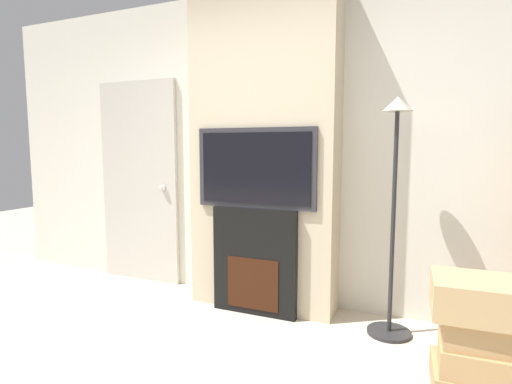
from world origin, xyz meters
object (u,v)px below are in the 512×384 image
at_px(fireplace, 256,261).
at_px(television, 256,168).
at_px(floor_lamp, 394,196).
at_px(box_stack, 479,341).

bearing_deg(fireplace, television, -90.00).
distance_m(television, floor_lamp, 1.06).
bearing_deg(floor_lamp, box_stack, -48.97).
bearing_deg(floor_lamp, fireplace, -179.06).
xyz_separation_m(floor_lamp, box_stack, (0.50, -0.58, -0.70)).
relative_size(floor_lamp, box_stack, 2.60).
distance_m(fireplace, floor_lamp, 1.20).
xyz_separation_m(television, floor_lamp, (1.05, 0.02, -0.18)).
relative_size(television, floor_lamp, 0.59).
xyz_separation_m(fireplace, box_stack, (1.55, -0.56, -0.12)).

